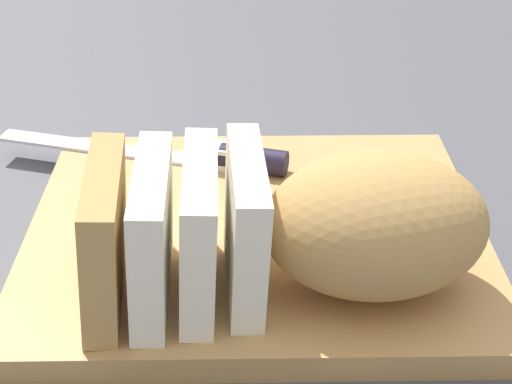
% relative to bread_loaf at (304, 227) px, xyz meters
% --- Properties ---
extents(ground_plane, '(3.00, 3.00, 0.00)m').
position_rel_bread_loaf_xyz_m(ground_plane, '(0.03, -0.08, -0.07)').
color(ground_plane, '#4C4C51').
extents(cutting_board, '(0.37, 0.31, 0.02)m').
position_rel_bread_loaf_xyz_m(cutting_board, '(0.03, -0.08, -0.06)').
color(cutting_board, tan).
rests_on(cutting_board, ground_plane).
extents(bread_loaf, '(0.28, 0.13, 0.10)m').
position_rel_bread_loaf_xyz_m(bread_loaf, '(0.00, 0.00, 0.00)').
color(bread_loaf, tan).
rests_on(bread_loaf, cutting_board).
extents(bread_knife, '(0.28, 0.10, 0.02)m').
position_rel_bread_loaf_xyz_m(bread_knife, '(0.07, -0.18, -0.04)').
color(bread_knife, silver).
rests_on(bread_knife, cutting_board).
extents(crumb_near_knife, '(0.00, 0.00, 0.00)m').
position_rel_bread_loaf_xyz_m(crumb_near_knife, '(0.10, -0.03, -0.05)').
color(crumb_near_knife, '#996633').
rests_on(crumb_near_knife, cutting_board).
extents(crumb_near_loaf, '(0.01, 0.01, 0.01)m').
position_rel_bread_loaf_xyz_m(crumb_near_loaf, '(0.05, -0.06, -0.05)').
color(crumb_near_loaf, '#996633').
rests_on(crumb_near_loaf, cutting_board).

